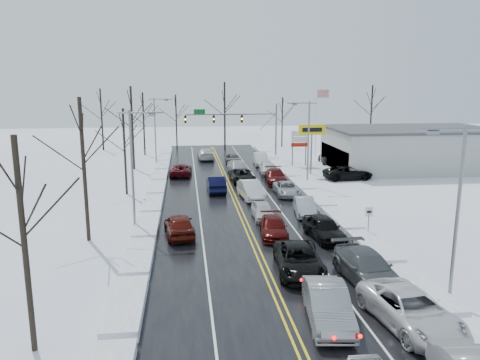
{
  "coord_description": "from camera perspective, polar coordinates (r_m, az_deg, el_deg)",
  "views": [
    {
      "loc": [
        -4.55,
        -38.49,
        10.93
      ],
      "look_at": [
        0.15,
        1.56,
        2.5
      ],
      "focal_mm": 35.0,
      "sensor_mm": 36.0,
      "label": 1
    }
  ],
  "objects": [
    {
      "name": "queued_car_4",
      "position": [
        38.32,
        2.79,
        -4.78
      ],
      "size": [
        1.65,
        4.07,
        1.38
      ],
      "primitive_type": "imported",
      "rotation": [
        0.0,
        0.0,
        -0.0
      ],
      "color": "silver",
      "rests_on": "ground"
    },
    {
      "name": "oncoming_car_1",
      "position": [
        56.35,
        -7.19,
        0.53
      ],
      "size": [
        2.75,
        5.3,
        1.43
      ],
      "primitive_type": "imported",
      "rotation": [
        0.0,
        0.0,
        3.07
      ],
      "color": "#4B0A11",
      "rests_on": "ground"
    },
    {
      "name": "queued_car_16",
      "position": [
        56.88,
        3.36,
        0.71
      ],
      "size": [
        2.14,
        4.66,
        1.55
      ],
      "primitive_type": "imported",
      "rotation": [
        0.0,
        0.0,
        -0.07
      ],
      "color": "white",
      "rests_on": "ground"
    },
    {
      "name": "tires_plus_sign",
      "position": [
        56.84,
        8.75,
        5.67
      ],
      "size": [
        3.2,
        0.34,
        6.0
      ],
      "color": "slate",
      "rests_on": "ground"
    },
    {
      "name": "oncoming_car_2",
      "position": [
        68.03,
        -4.19,
        2.53
      ],
      "size": [
        2.44,
        5.72,
        1.64
      ],
      "primitive_type": "imported",
      "rotation": [
        0.0,
        0.0,
        3.17
      ],
      "color": "silver",
      "rests_on": "ground"
    },
    {
      "name": "tree_far_d",
      "position": [
        80.86,
        5.19,
        8.22
      ],
      "size": [
        3.4,
        3.4,
        8.5
      ],
      "color": "#2D231C",
      "rests_on": "ground"
    },
    {
      "name": "tree_left_e",
      "position": [
        72.88,
        -11.72,
        8.19
      ],
      "size": [
        3.8,
        3.8,
        9.5
      ],
      "color": "#2D231C",
      "rests_on": "ground"
    },
    {
      "name": "streetlight_ne",
      "position": [
        50.48,
        8.13,
        5.3
      ],
      "size": [
        3.2,
        0.25,
        9.0
      ],
      "color": "slate",
      "rests_on": "ground"
    },
    {
      "name": "streetlight_se",
      "position": [
        24.83,
        24.72,
        -2.38
      ],
      "size": [
        3.2,
        0.25,
        9.0
      ],
      "color": "slate",
      "rests_on": "ground"
    },
    {
      "name": "queued_car_15",
      "position": [
        51.97,
        4.36,
        -0.37
      ],
      "size": [
        2.51,
        5.4,
        1.53
      ],
      "primitive_type": "imported",
      "rotation": [
        0.0,
        0.0,
        -0.07
      ],
      "color": "#460A09",
      "rests_on": "ground"
    },
    {
      "name": "dealership_building",
      "position": [
        63.82,
        19.97,
        3.65
      ],
      "size": [
        20.4,
        12.4,
        5.3
      ],
      "color": "#A9A9A5",
      "rests_on": "ground"
    },
    {
      "name": "queued_car_6",
      "position": [
        52.17,
        0.32,
        -0.29
      ],
      "size": [
        2.62,
        5.39,
        1.48
      ],
      "primitive_type": "imported",
      "rotation": [
        0.0,
        0.0,
        0.03
      ],
      "color": "black",
      "rests_on": "ground"
    },
    {
      "name": "queued_car_12",
      "position": [
        34.1,
        10.15,
        -7.08
      ],
      "size": [
        2.42,
        4.97,
        1.63
      ],
      "primitive_type": "imported",
      "rotation": [
        0.0,
        0.0,
        0.1
      ],
      "color": "black",
      "rests_on": "ground"
    },
    {
      "name": "tree_left_d",
      "position": [
        60.96,
        -13.07,
        8.12
      ],
      "size": [
        4.2,
        4.2,
        10.5
      ],
      "color": "#2D231C",
      "rests_on": "ground"
    },
    {
      "name": "parked_car_0",
      "position": [
        55.19,
        13.0,
        0.08
      ],
      "size": [
        5.8,
        2.97,
        1.57
      ],
      "primitive_type": "imported",
      "rotation": [
        0.0,
        0.0,
        1.64
      ],
      "color": "black",
      "rests_on": "ground"
    },
    {
      "name": "speed_limit_sign",
      "position": [
        34.33,
        15.44,
        -4.35
      ],
      "size": [
        0.55,
        0.09,
        2.35
      ],
      "color": "slate",
      "rests_on": "ground"
    },
    {
      "name": "snow_bank_right",
      "position": [
        43.66,
        9.7,
        -2.86
      ],
      "size": [
        1.71,
        72.0,
        0.55
      ],
      "primitive_type": "cube",
      "color": "white",
      "rests_on": "ground"
    },
    {
      "name": "traffic_signal_mast",
      "position": [
        67.18,
        0.17,
        7.15
      ],
      "size": [
        13.28,
        0.39,
        8.0
      ],
      "color": "slate",
      "rests_on": "ground"
    },
    {
      "name": "used_vehicles_sign",
      "position": [
        62.8,
        7.25,
        4.75
      ],
      "size": [
        2.2,
        0.22,
        4.65
      ],
      "color": "slate",
      "rests_on": "ground"
    },
    {
      "name": "queued_car_17",
      "position": [
        63.19,
        2.51,
        1.84
      ],
      "size": [
        1.97,
        5.02,
        1.63
      ],
      "primitive_type": "imported",
      "rotation": [
        0.0,
        0.0,
        -0.05
      ],
      "color": "silver",
      "rests_on": "ground"
    },
    {
      "name": "tree_far_a",
      "position": [
        79.73,
        -16.58,
        8.49
      ],
      "size": [
        4.0,
        4.0,
        10.0
      ],
      "color": "#2D231C",
      "rests_on": "ground"
    },
    {
      "name": "queued_car_14",
      "position": [
        46.47,
        5.69,
        -1.86
      ],
      "size": [
        2.35,
        4.83,
        1.32
      ],
      "primitive_type": "imported",
      "rotation": [
        0.0,
        0.0,
        -0.03
      ],
      "color": "#A1A4A9",
      "rests_on": "ground"
    },
    {
      "name": "tree_far_c",
      "position": [
        77.83,
        -1.88,
        9.41
      ],
      "size": [
        4.4,
        4.4,
        11.0
      ],
      "color": "#2D231C",
      "rests_on": "ground"
    },
    {
      "name": "ground",
      "position": [
        40.27,
        0.05,
        -3.94
      ],
      "size": [
        160.0,
        160.0,
        0.0
      ],
      "primitive_type": "plane",
      "color": "white",
      "rests_on": "ground"
    },
    {
      "name": "queued_car_13",
      "position": [
        39.87,
        7.84,
        -4.22
      ],
      "size": [
        2.07,
        4.55,
        1.45
      ],
      "primitive_type": "imported",
      "rotation": [
        0.0,
        0.0,
        -0.13
      ],
      "color": "#AAACB2",
      "rests_on": "ground"
    },
    {
      "name": "queued_car_1",
      "position": [
        23.14,
        10.57,
        -16.6
      ],
      "size": [
        2.42,
        5.34,
        1.7
      ],
      "primitive_type": "imported",
      "rotation": [
        0.0,
        0.0,
        -0.12
      ],
      "color": "gray",
      "rests_on": "ground"
    },
    {
      "name": "tree_left_b",
      "position": [
        33.46,
        -18.69,
        4.41
      ],
      "size": [
        4.0,
        4.0,
        10.0
      ],
      "color": "#2D231C",
      "rests_on": "ground"
    },
    {
      "name": "parked_car_1",
      "position": [
        60.18,
        14.21,
        0.98
      ],
      "size": [
        2.72,
        5.53,
        1.55
      ],
      "primitive_type": "imported",
      "rotation": [
        0.0,
        0.0,
        -0.11
      ],
      "color": "#52120B",
      "rests_on": "ground"
    },
    {
      "name": "streetlight_sw",
      "position": [
        35.14,
        -12.73,
        2.31
      ],
      "size": [
        3.2,
        0.25,
        9.0
      ],
      "color": "slate",
      "rests_on": "ground"
    },
    {
      "name": "oncoming_car_0",
      "position": [
        47.84,
        -2.93,
        -1.41
      ],
      "size": [
        1.83,
        5.02,
        1.64
      ],
      "primitive_type": "imported",
      "rotation": [
        0.0,
        0.0,
        3.16
      ],
      "color": "black",
      "rests_on": "ground"
    },
    {
      "name": "road_surface",
      "position": [
        42.18,
        -0.27,
        -3.2
      ],
      "size": [
        14.0,
        84.0,
        0.01
      ],
      "primitive_type": "cube",
      "color": "black",
      "rests_on": "ground"
    },
    {
      "name": "oncoming_car_3",
      "position": [
        34.46,
        -7.38,
        -6.79
      ],
      "size": [
        2.52,
        5.08,
        1.66
      ],
      "primitive_type": "imported",
      "rotation": [
        0.0,
        0.0,
        3.26
      ],
      "color": "#4B110A",
      "rests_on": "ground"
    },
    {
      "name": "tree_far_e",
      "position": [
        85.97,
        15.76,
        8.97
      ],
      "size": [
        4.2,
        4.2,
        10.5
      ],
      "color": "#2D231C",
      "rests_on": "ground"
    },
    {
      "name": "queued_car_2",
      "position": [
        28.24,
        7.17,
        -11.06
      ],
      "size": [
        3.06,
        5.8,
        1.55
      ],
      "primitive_type": "imported",
      "rotation": [
        0.0,
        0.0,
        -0.09
      ],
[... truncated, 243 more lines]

